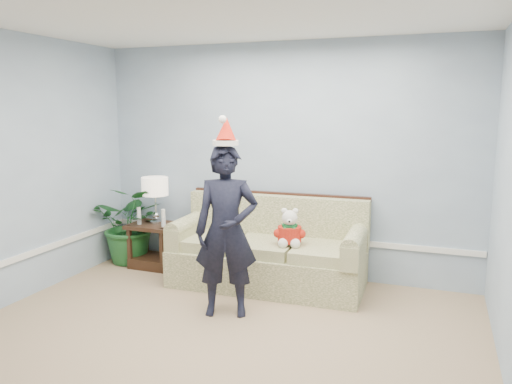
{
  "coord_description": "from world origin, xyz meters",
  "views": [
    {
      "loc": [
        1.73,
        -3.03,
        1.96
      ],
      "look_at": [
        0.03,
        1.55,
        1.13
      ],
      "focal_mm": 35.0,
      "sensor_mm": 36.0,
      "label": 1
    }
  ],
  "objects_px": {
    "teddy_bear": "(289,232)",
    "man": "(226,231)",
    "table_lamp": "(155,188)",
    "side_table": "(154,250)",
    "houseplant": "(132,224)",
    "sofa": "(269,253)"
  },
  "relations": [
    {
      "from": "side_table",
      "to": "teddy_bear",
      "type": "distance_m",
      "value": 1.9
    },
    {
      "from": "table_lamp",
      "to": "teddy_bear",
      "type": "height_order",
      "value": "table_lamp"
    },
    {
      "from": "side_table",
      "to": "houseplant",
      "type": "relative_size",
      "value": 0.57
    },
    {
      "from": "table_lamp",
      "to": "teddy_bear",
      "type": "distance_m",
      "value": 1.85
    },
    {
      "from": "sofa",
      "to": "houseplant",
      "type": "bearing_deg",
      "value": 174.18
    },
    {
      "from": "side_table",
      "to": "houseplant",
      "type": "distance_m",
      "value": 0.46
    },
    {
      "from": "man",
      "to": "teddy_bear",
      "type": "relative_size",
      "value": 4.0
    },
    {
      "from": "table_lamp",
      "to": "man",
      "type": "height_order",
      "value": "man"
    },
    {
      "from": "side_table",
      "to": "man",
      "type": "relative_size",
      "value": 0.35
    },
    {
      "from": "sofa",
      "to": "side_table",
      "type": "distance_m",
      "value": 1.55
    },
    {
      "from": "sofa",
      "to": "side_table",
      "type": "bearing_deg",
      "value": 175.56
    },
    {
      "from": "table_lamp",
      "to": "houseplant",
      "type": "xyz_separation_m",
      "value": [
        -0.38,
        0.03,
        -0.49
      ]
    },
    {
      "from": "sofa",
      "to": "side_table",
      "type": "relative_size",
      "value": 3.74
    },
    {
      "from": "table_lamp",
      "to": "side_table",
      "type": "bearing_deg",
      "value": -124.25
    },
    {
      "from": "side_table",
      "to": "table_lamp",
      "type": "distance_m",
      "value": 0.77
    },
    {
      "from": "man",
      "to": "teddy_bear",
      "type": "distance_m",
      "value": 0.86
    },
    {
      "from": "teddy_bear",
      "to": "man",
      "type": "bearing_deg",
      "value": -132.18
    },
    {
      "from": "side_table",
      "to": "man",
      "type": "height_order",
      "value": "man"
    },
    {
      "from": "man",
      "to": "houseplant",
      "type": "bearing_deg",
      "value": 130.34
    },
    {
      "from": "sofa",
      "to": "teddy_bear",
      "type": "bearing_deg",
      "value": -33.81
    },
    {
      "from": "side_table",
      "to": "table_lamp",
      "type": "relative_size",
      "value": 0.99
    },
    {
      "from": "sofa",
      "to": "teddy_bear",
      "type": "relative_size",
      "value": 5.23
    }
  ]
}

